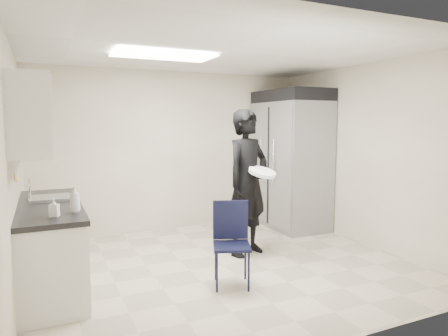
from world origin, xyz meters
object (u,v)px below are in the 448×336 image
commercial_fridge (290,165)px  folding_chair (232,246)px  man_tuxedo (248,183)px  lower_counter (51,247)px

commercial_fridge → folding_chair: bearing=-136.8°
man_tuxedo → lower_counter: bearing=161.7°
folding_chair → man_tuxedo: man_tuxedo is taller
folding_chair → commercial_fridge: bearing=64.6°
folding_chair → man_tuxedo: 1.23m
commercial_fridge → man_tuxedo: size_ratio=1.08×
lower_counter → folding_chair: bearing=-24.4°
commercial_fridge → folding_chair: (-2.00, -1.88, -0.61)m
lower_counter → man_tuxedo: (2.44, 0.08, 0.54)m
commercial_fridge → folding_chair: commercial_fridge is taller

